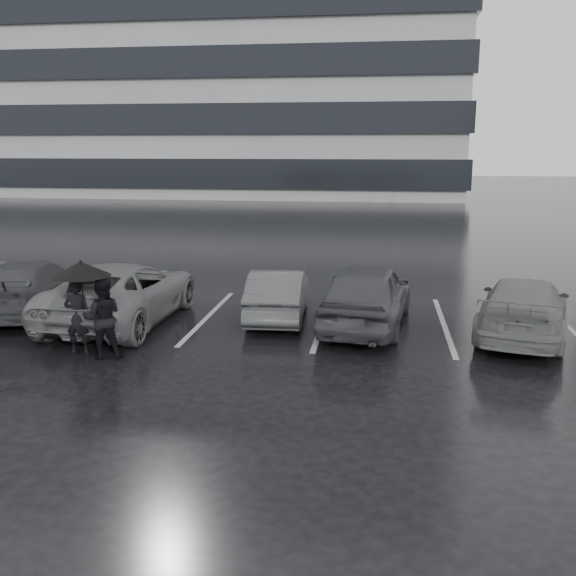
% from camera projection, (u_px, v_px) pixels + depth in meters
% --- Properties ---
extents(ground, '(160.00, 160.00, 0.00)m').
position_uv_depth(ground, '(283.00, 352.00, 12.84)').
color(ground, black).
rests_on(ground, ground).
extents(office_building, '(61.00, 26.00, 29.00)m').
position_uv_depth(office_building, '(124.00, 32.00, 59.13)').
color(office_building, '#969799').
rests_on(office_building, ground).
extents(car_main, '(2.28, 4.54, 1.48)m').
position_uv_depth(car_main, '(367.00, 295.00, 14.53)').
color(car_main, black).
rests_on(car_main, ground).
extents(car_west_a, '(1.47, 3.67, 1.19)m').
position_uv_depth(car_west_a, '(278.00, 294.00, 15.28)').
color(car_west_a, '#29292B').
rests_on(car_west_a, ground).
extents(car_west_b, '(2.48, 5.14, 1.41)m').
position_uv_depth(car_west_b, '(122.00, 292.00, 14.93)').
color(car_west_b, '#49494B').
rests_on(car_west_b, ground).
extents(car_west_c, '(2.55, 4.73, 1.30)m').
position_uv_depth(car_west_c, '(31.00, 287.00, 15.81)').
color(car_west_c, black).
rests_on(car_west_c, ground).
extents(car_east, '(2.84, 4.69, 1.27)m').
position_uv_depth(car_east, '(523.00, 308.00, 13.82)').
color(car_east, '#49494B').
rests_on(car_east, ground).
extents(pedestrian_left, '(0.57, 0.39, 1.54)m').
position_uv_depth(pedestrian_left, '(78.00, 317.00, 12.57)').
color(pedestrian_left, black).
rests_on(pedestrian_left, ground).
extents(pedestrian_right, '(0.90, 0.79, 1.58)m').
position_uv_depth(pedestrian_right, '(103.00, 318.00, 12.37)').
color(pedestrian_right, black).
rests_on(pedestrian_right, ground).
extents(umbrella, '(1.12, 1.12, 1.91)m').
position_uv_depth(umbrella, '(81.00, 269.00, 12.28)').
color(umbrella, black).
rests_on(umbrella, ground).
extents(stall_stripes, '(19.72, 5.00, 0.00)m').
position_uv_depth(stall_stripes, '(265.00, 318.00, 15.37)').
color(stall_stripes, '#9E9FA1').
rests_on(stall_stripes, ground).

